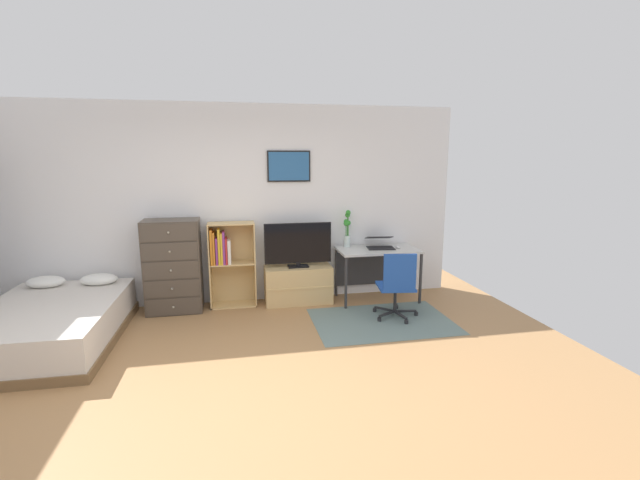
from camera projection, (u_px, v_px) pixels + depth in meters
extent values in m
plane|color=#A87A4C|center=(247.00, 388.00, 3.82)|extent=(7.20, 7.20, 0.00)
cube|color=white|center=(238.00, 205.00, 5.90)|extent=(6.12, 0.06, 2.70)
cube|color=black|center=(289.00, 166.00, 5.89)|extent=(0.59, 0.02, 0.42)
cube|color=#285B93|center=(289.00, 166.00, 5.88)|extent=(0.55, 0.01, 0.38)
cube|color=slate|center=(382.00, 321.00, 5.35)|extent=(1.70, 1.20, 0.01)
cube|color=brown|center=(51.00, 340.00, 4.70)|extent=(1.41, 2.04, 0.10)
cube|color=silver|center=(49.00, 321.00, 4.66)|extent=(1.37, 2.00, 0.34)
ellipsoid|color=white|center=(46.00, 282.00, 5.29)|extent=(0.44, 0.29, 0.14)
ellipsoid|color=white|center=(99.00, 279.00, 5.40)|extent=(0.44, 0.29, 0.14)
cube|color=#4C4238|center=(173.00, 266.00, 5.62)|extent=(0.70, 0.42, 1.21)
cube|color=#493F35|center=(173.00, 307.00, 5.50)|extent=(0.66, 0.01, 0.22)
sphere|color=#A59E8C|center=(173.00, 307.00, 5.48)|extent=(0.03, 0.03, 0.03)
cube|color=#493F35|center=(172.00, 289.00, 5.45)|extent=(0.66, 0.01, 0.22)
sphere|color=#A59E8C|center=(172.00, 289.00, 5.44)|extent=(0.03, 0.03, 0.03)
cube|color=#493F35|center=(171.00, 270.00, 5.41)|extent=(0.66, 0.01, 0.22)
sphere|color=#A59E8C|center=(171.00, 271.00, 5.39)|extent=(0.03, 0.03, 0.03)
cube|color=#493F35|center=(170.00, 251.00, 5.36)|extent=(0.66, 0.01, 0.22)
sphere|color=#A59E8C|center=(170.00, 252.00, 5.35)|extent=(0.03, 0.03, 0.03)
cube|color=#493F35|center=(168.00, 232.00, 5.32)|extent=(0.66, 0.01, 0.22)
sphere|color=#A59E8C|center=(168.00, 233.00, 5.30)|extent=(0.03, 0.03, 0.03)
cube|color=tan|center=(210.00, 266.00, 5.77)|extent=(0.02, 0.30, 1.15)
cube|color=tan|center=(255.00, 264.00, 5.88)|extent=(0.02, 0.30, 1.15)
cube|color=tan|center=(234.00, 304.00, 5.93)|extent=(0.61, 0.30, 0.02)
cube|color=tan|center=(232.00, 263.00, 5.82)|extent=(0.58, 0.30, 0.02)
cube|color=tan|center=(231.00, 223.00, 5.72)|extent=(0.58, 0.30, 0.02)
cube|color=tan|center=(232.00, 262.00, 5.97)|extent=(0.61, 0.01, 1.15)
cube|color=orange|center=(211.00, 247.00, 5.70)|extent=(0.03, 0.22, 0.46)
cube|color=orange|center=(214.00, 248.00, 5.69)|extent=(0.03, 0.19, 0.43)
cube|color=#8C388C|center=(217.00, 251.00, 5.71)|extent=(0.03, 0.19, 0.35)
cube|color=gold|center=(219.00, 246.00, 5.69)|extent=(0.03, 0.18, 0.47)
cube|color=gold|center=(222.00, 249.00, 5.70)|extent=(0.02, 0.17, 0.42)
cube|color=#8C388C|center=(224.00, 248.00, 5.72)|extent=(0.03, 0.21, 0.43)
cube|color=red|center=(226.00, 251.00, 5.75)|extent=(0.02, 0.23, 0.34)
cube|color=white|center=(229.00, 252.00, 5.73)|extent=(0.04, 0.18, 0.32)
cube|color=tan|center=(298.00, 284.00, 6.01)|extent=(0.92, 0.40, 0.51)
cube|color=tan|center=(300.00, 289.00, 5.81)|extent=(0.92, 0.01, 0.02)
cube|color=black|center=(298.00, 266.00, 5.94)|extent=(0.28, 0.16, 0.02)
cube|color=black|center=(298.00, 264.00, 5.93)|extent=(0.06, 0.04, 0.05)
cube|color=black|center=(298.00, 243.00, 5.88)|extent=(0.92, 0.02, 0.56)
cube|color=black|center=(298.00, 243.00, 5.87)|extent=(0.89, 0.01, 0.53)
cube|color=silver|center=(378.00, 250.00, 6.03)|extent=(1.12, 0.62, 0.03)
cube|color=#2D2D30|center=(346.00, 283.00, 5.73)|extent=(0.03, 0.03, 0.71)
cube|color=#2D2D30|center=(420.00, 279.00, 5.94)|extent=(0.03, 0.03, 0.71)
cube|color=#2D2D30|center=(336.00, 272.00, 6.27)|extent=(0.03, 0.03, 0.71)
cube|color=#2D2D30|center=(405.00, 269.00, 6.47)|extent=(0.03, 0.03, 0.71)
cube|color=#2D2D30|center=(371.00, 268.00, 6.38)|extent=(1.06, 0.02, 0.50)
cylinder|color=#232326|center=(416.00, 314.00, 5.54)|extent=(0.05, 0.05, 0.05)
cube|color=#232326|center=(405.00, 311.00, 5.52)|extent=(0.28, 0.07, 0.02)
cylinder|color=#232326|center=(396.00, 307.00, 5.79)|extent=(0.05, 0.05, 0.05)
cube|color=#232326|center=(396.00, 308.00, 5.65)|extent=(0.15, 0.26, 0.02)
cylinder|color=#232326|center=(375.00, 310.00, 5.67)|extent=(0.05, 0.05, 0.05)
cube|color=#232326|center=(385.00, 309.00, 5.59)|extent=(0.22, 0.22, 0.02)
cylinder|color=#232326|center=(379.00, 319.00, 5.35)|extent=(0.05, 0.05, 0.05)
cube|color=#232326|center=(387.00, 314.00, 5.43)|extent=(0.26, 0.16, 0.02)
cylinder|color=#232326|center=(406.00, 322.00, 5.26)|extent=(0.05, 0.05, 0.05)
cube|color=#232326|center=(400.00, 315.00, 5.39)|extent=(0.08, 0.28, 0.02)
cylinder|color=#232326|center=(395.00, 299.00, 5.48)|extent=(0.04, 0.04, 0.30)
cube|color=#1E479E|center=(395.00, 286.00, 5.45)|extent=(0.50, 0.50, 0.03)
cube|color=#1E479E|center=(400.00, 272.00, 5.21)|extent=(0.40, 0.09, 0.45)
cube|color=black|center=(381.00, 248.00, 6.05)|extent=(0.40, 0.30, 0.01)
cube|color=black|center=(381.00, 248.00, 6.04)|extent=(0.37, 0.27, 0.00)
cube|color=black|center=(379.00, 238.00, 6.18)|extent=(0.40, 0.28, 0.07)
cube|color=#234C5B|center=(379.00, 237.00, 6.17)|extent=(0.37, 0.26, 0.06)
ellipsoid|color=silver|center=(398.00, 247.00, 6.06)|extent=(0.06, 0.10, 0.03)
cylinder|color=silver|center=(347.00, 241.00, 6.15)|extent=(0.09, 0.09, 0.16)
cylinder|color=#3D8438|center=(348.00, 233.00, 6.13)|extent=(0.01, 0.01, 0.30)
sphere|color=#308B2C|center=(348.00, 223.00, 6.10)|extent=(0.07, 0.07, 0.07)
cylinder|color=#3D8438|center=(347.00, 229.00, 6.13)|extent=(0.01, 0.01, 0.41)
sphere|color=#308B2C|center=(348.00, 215.00, 6.09)|extent=(0.07, 0.07, 0.07)
cylinder|color=#3D8438|center=(346.00, 232.00, 6.13)|extent=(0.01, 0.01, 0.31)
sphere|color=#308B2C|center=(346.00, 222.00, 6.10)|extent=(0.07, 0.07, 0.07)
cylinder|color=#3D8438|center=(346.00, 234.00, 6.11)|extent=(0.01, 0.01, 0.29)
sphere|color=#308B2C|center=(346.00, 224.00, 6.09)|extent=(0.07, 0.07, 0.07)
cylinder|color=#3D8438|center=(348.00, 228.00, 6.10)|extent=(0.01, 0.01, 0.45)
sphere|color=#308B2C|center=(348.00, 213.00, 6.06)|extent=(0.07, 0.07, 0.07)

